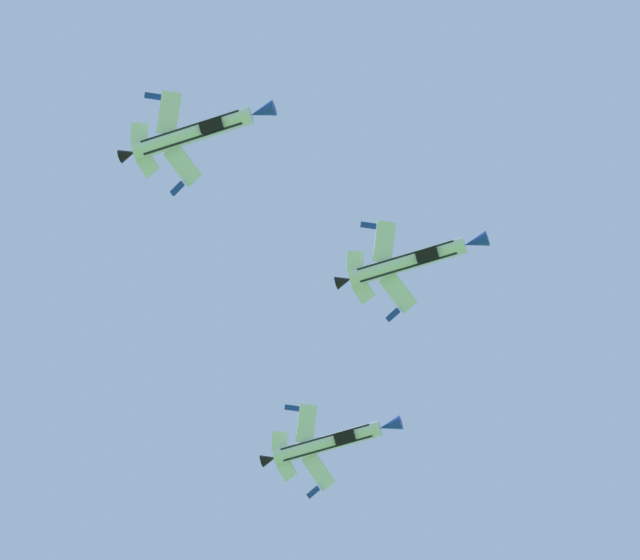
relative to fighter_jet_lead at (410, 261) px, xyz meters
name	(u,v)px	position (x,y,z in m)	size (l,w,h in m)	color
fighter_jet_lead	(410,261)	(0.00, 0.00, 0.00)	(12.43, 12.12, 6.24)	white
fighter_jet_left_wing	(330,442)	(2.64, 24.36, 1.30)	(12.43, 12.12, 6.60)	white
fighter_jet_right_wing	(195,133)	(-24.91, -3.53, 0.65)	(12.43, 12.12, 6.03)	white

